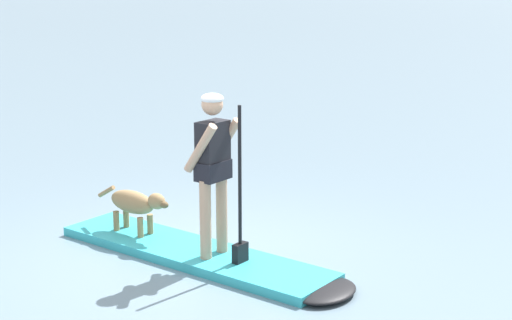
# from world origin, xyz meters

# --- Properties ---
(ground_plane) EXTENTS (400.00, 400.00, 0.00)m
(ground_plane) POSITION_xyz_m (0.00, 0.00, 0.00)
(ground_plane) COLOR slate
(paddleboard) EXTENTS (3.67, 1.08, 0.10)m
(paddleboard) POSITION_xyz_m (0.23, 0.02, 0.05)
(paddleboard) COLOR #33B2BF
(paddleboard) RESTS_ON ground_plane
(person_paddler) EXTENTS (0.63, 0.51, 1.71)m
(person_paddler) POSITION_xyz_m (0.32, 0.03, 1.09)
(person_paddler) COLOR tan
(person_paddler) RESTS_ON paddleboard
(dog) EXTENTS (1.11, 0.28, 0.52)m
(dog) POSITION_xyz_m (-0.85, -0.08, 0.45)
(dog) COLOR #997A51
(dog) RESTS_ON paddleboard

